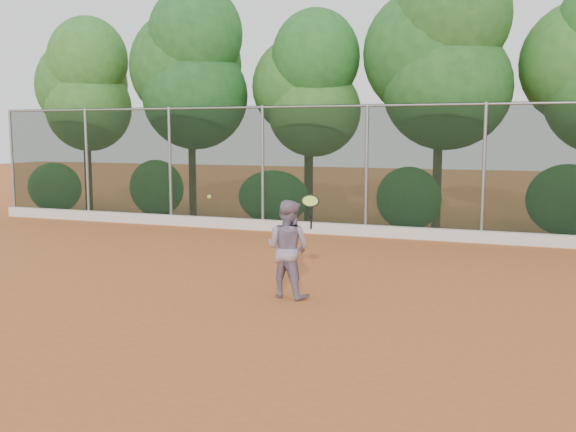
% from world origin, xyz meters
% --- Properties ---
extents(ground, '(80.00, 80.00, 0.00)m').
position_xyz_m(ground, '(0.00, 0.00, 0.00)').
color(ground, '#B15B2A').
rests_on(ground, ground).
extents(concrete_curb, '(24.00, 0.20, 0.30)m').
position_xyz_m(concrete_curb, '(0.00, 6.82, 0.15)').
color(concrete_curb, silver).
rests_on(concrete_curb, ground).
extents(tennis_player, '(0.91, 0.77, 1.64)m').
position_xyz_m(tennis_player, '(0.32, 0.13, 0.82)').
color(tennis_player, gray).
rests_on(tennis_player, ground).
extents(chainlink_fence, '(24.09, 0.09, 3.50)m').
position_xyz_m(chainlink_fence, '(-0.00, 7.00, 1.86)').
color(chainlink_fence, black).
rests_on(chainlink_fence, ground).
extents(foliage_backdrop, '(23.70, 3.63, 7.55)m').
position_xyz_m(foliage_backdrop, '(-0.55, 8.98, 4.40)').
color(foliage_backdrop, '#46291B').
rests_on(foliage_backdrop, ground).
extents(tennis_racket, '(0.37, 0.34, 0.58)m').
position_xyz_m(tennis_racket, '(0.78, -0.06, 1.62)').
color(tennis_racket, black).
rests_on(tennis_racket, ground).
extents(tennis_ball_in_flight, '(0.07, 0.07, 0.07)m').
position_xyz_m(tennis_ball_in_flight, '(-0.87, -0.38, 1.70)').
color(tennis_ball_in_flight, '#B8D630').
rests_on(tennis_ball_in_flight, ground).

